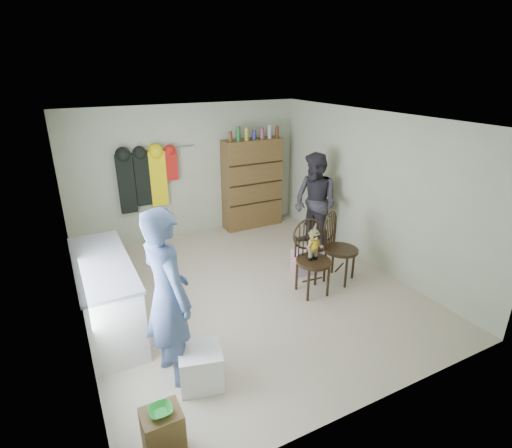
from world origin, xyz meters
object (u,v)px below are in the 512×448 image
counter (107,295)px  chair_front (312,252)px  chair_far (337,244)px  dresser (252,183)px

counter → chair_front: (2.77, -0.45, 0.17)m
chair_front → chair_far: 0.57m
chair_front → dresser: dresser is taller
chair_far → dresser: (-0.12, 2.62, 0.32)m
counter → chair_far: 3.34m
chair_front → chair_far: size_ratio=1.00×
counter → dresser: dresser is taller
dresser → chair_front: bearing=-99.0°
counter → chair_front: chair_front is taller
counter → chair_far: bearing=-5.5°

